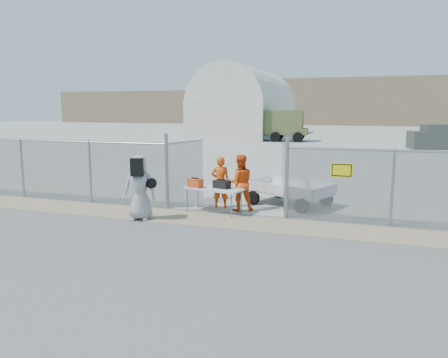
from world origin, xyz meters
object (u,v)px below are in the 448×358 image
(security_worker_right, at_px, (240,183))
(utility_trailer, at_px, (290,193))
(folding_table, at_px, (214,200))
(visitor, at_px, (140,188))
(security_worker_left, at_px, (220,182))

(security_worker_right, bearing_deg, utility_trailer, -161.86)
(folding_table, distance_m, utility_trailer, 2.81)
(visitor, xyz_separation_m, utility_trailer, (3.91, 3.41, -0.54))
(security_worker_right, relative_size, utility_trailer, 0.51)
(security_worker_right, relative_size, visitor, 0.95)
(security_worker_left, relative_size, utility_trailer, 0.48)
(security_worker_left, relative_size, security_worker_right, 0.94)
(visitor, bearing_deg, security_worker_left, 35.86)
(security_worker_left, distance_m, visitor, 2.89)
(folding_table, distance_m, security_worker_left, 0.85)
(security_worker_right, height_order, visitor, visitor)
(folding_table, distance_m, visitor, 2.45)
(security_worker_left, distance_m, security_worker_right, 0.78)
(visitor, bearing_deg, folding_table, 25.16)
(folding_table, xyz_separation_m, security_worker_left, (-0.02, 0.70, 0.48))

